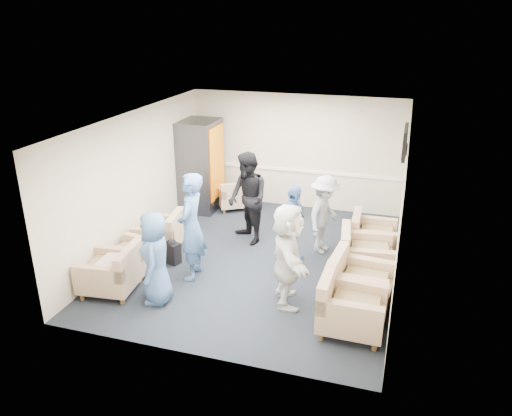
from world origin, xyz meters
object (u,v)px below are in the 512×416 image
(armchair_left_mid, at_px, (133,258))
(armchair_corner, at_px, (235,196))
(armchair_right_near, at_px, (348,307))
(armchair_right_midnear, at_px, (356,285))
(person_mid_right, at_px, (293,225))
(person_front_right, at_px, (288,255))
(armchair_left_near, at_px, (113,273))
(armchair_left_far, at_px, (161,235))
(armchair_right_midfar, at_px, (363,256))
(person_back_right, at_px, (324,214))
(armchair_right_far, at_px, (370,237))
(vending_machine, at_px, (200,165))
(person_back_left, at_px, (248,199))
(person_mid_left, at_px, (191,227))
(person_front_left, at_px, (156,258))

(armchair_left_mid, distance_m, armchair_corner, 3.65)
(armchair_right_near, bearing_deg, armchair_right_midnear, -3.21)
(armchair_corner, bearing_deg, person_mid_right, 99.32)
(armchair_right_near, distance_m, person_front_right, 1.22)
(armchair_left_near, xyz_separation_m, armchair_corner, (0.66, 4.23, -0.04))
(armchair_right_near, relative_size, armchair_right_midnear, 0.93)
(armchair_left_mid, distance_m, armchair_right_midnear, 3.94)
(armchair_left_mid, height_order, armchair_right_near, armchair_right_near)
(armchair_left_far, distance_m, armchair_right_midfar, 3.89)
(armchair_corner, bearing_deg, armchair_right_near, 96.60)
(person_front_right, bearing_deg, person_back_right, -25.05)
(armchair_left_mid, distance_m, person_back_right, 3.66)
(armchair_left_near, relative_size, armchair_corner, 0.92)
(armchair_right_midnear, distance_m, person_front_right, 1.20)
(armchair_right_near, distance_m, person_mid_right, 2.30)
(armchair_left_mid, height_order, armchair_right_midnear, armchair_right_midnear)
(person_back_right, relative_size, person_front_right, 0.91)
(armchair_right_far, bearing_deg, armchair_right_midnear, 176.45)
(armchair_left_near, relative_size, armchair_right_midfar, 0.94)
(vending_machine, relative_size, person_back_left, 1.14)
(armchair_left_far, bearing_deg, person_back_right, 97.91)
(armchair_corner, xyz_separation_m, person_front_right, (2.20, -3.72, 0.55))
(person_mid_right, relative_size, person_front_right, 0.89)
(armchair_right_midnear, distance_m, armchair_right_midfar, 1.08)
(vending_machine, bearing_deg, person_mid_left, -69.74)
(armchair_right_far, relative_size, person_front_left, 0.57)
(armchair_right_midnear, relative_size, armchair_corner, 0.98)
(armchair_left_near, distance_m, armchair_right_midfar, 4.33)
(armchair_right_midnear, xyz_separation_m, person_mid_right, (-1.32, 1.20, 0.39))
(person_back_right, bearing_deg, armchair_right_midnear, -141.25)
(armchair_left_far, bearing_deg, person_mid_right, 87.74)
(person_mid_left, relative_size, person_back_right, 1.24)
(armchair_left_near, bearing_deg, person_front_right, 93.94)
(armchair_right_near, height_order, armchair_right_midnear, armchair_right_midnear)
(armchair_right_midnear, height_order, person_mid_right, person_mid_right)
(person_back_right, bearing_deg, person_mid_left, 143.43)
(armchair_left_far, relative_size, armchair_corner, 0.92)
(armchair_right_far, xyz_separation_m, person_mid_left, (-2.93, -1.86, 0.62))
(armchair_right_near, bearing_deg, person_mid_right, 35.01)
(armchair_right_midnear, bearing_deg, person_back_left, 58.18)
(armchair_left_mid, height_order, vending_machine, vending_machine)
(armchair_right_far, height_order, person_mid_right, person_mid_right)
(armchair_right_midnear, bearing_deg, armchair_corner, 48.56)
(armchair_corner, xyz_separation_m, person_back_left, (0.88, -1.67, 0.63))
(person_mid_right, bearing_deg, armchair_right_far, -48.38)
(armchair_left_mid, distance_m, person_front_left, 1.17)
(armchair_left_mid, bearing_deg, person_back_left, 151.04)
(armchair_corner, bearing_deg, armchair_left_near, 49.92)
(person_back_right, xyz_separation_m, person_front_right, (-0.23, -2.04, 0.08))
(armchair_right_midnear, bearing_deg, person_front_left, 109.33)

